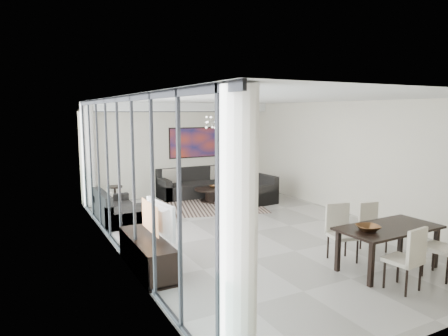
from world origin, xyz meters
TOP-DOWN VIEW (x-y plane):
  - room_shell at (0.46, 0.00)m, footprint 6.00×9.00m
  - window_wall at (-2.86, 0.00)m, footprint 0.37×8.95m
  - soffit at (0.00, 4.30)m, footprint 5.98×0.40m
  - painting at (0.50, 4.47)m, footprint 1.68×0.04m
  - chandelier at (0.30, 2.50)m, footprint 0.66×0.66m
  - rug at (0.19, 2.55)m, footprint 3.27×2.82m
  - coffee_table at (0.53, 3.13)m, footprint 1.11×1.11m
  - bowl_coffee at (0.55, 3.21)m, footprint 0.26×0.26m
  - sofa_main at (0.41, 4.07)m, footprint 2.41×0.99m
  - loveseat at (-2.54, 2.18)m, footprint 0.86×1.52m
  - armchair at (1.59, 2.35)m, footprint 0.97×1.02m
  - side_table at (-2.20, 3.83)m, footprint 0.42×0.42m
  - tv_console at (-2.76, -1.01)m, footprint 0.50×1.76m
  - television at (-2.60, -0.98)m, footprint 0.24×1.04m
  - dining_table at (0.82, -2.87)m, footprint 1.79×0.92m
  - dining_chair_sw at (0.39, -3.60)m, footprint 0.50×0.50m
  - dining_chair_nw at (0.45, -2.14)m, footprint 0.55×0.55m
  - dining_chair_ne at (1.35, -2.03)m, footprint 0.48×0.48m
  - bowl_dining at (0.34, -2.87)m, footprint 0.45×0.45m

SIDE VIEW (x-z plane):
  - rug at x=0.19m, z-range 0.00..0.01m
  - coffee_table at x=0.53m, z-range 0.03..0.41m
  - loveseat at x=-2.54m, z-range -0.12..0.64m
  - armchair at x=1.59m, z-range -0.12..0.67m
  - tv_console at x=-2.76m, z-range 0.00..0.55m
  - sofa_main at x=0.41m, z-range -0.14..0.74m
  - side_table at x=-2.20m, z-range 0.10..0.68m
  - bowl_coffee at x=0.55m, z-range 0.39..0.46m
  - dining_chair_ne at x=1.35m, z-range 0.07..0.97m
  - dining_chair_sw at x=0.39m, z-range 0.07..1.05m
  - dining_chair_nw at x=0.45m, z-range 0.08..1.08m
  - dining_table at x=0.82m, z-range 0.28..1.02m
  - bowl_dining at x=0.34m, z-range 0.74..0.83m
  - television at x=-2.60m, z-range 0.55..1.14m
  - room_shell at x=0.46m, z-range 0.00..2.90m
  - window_wall at x=-2.86m, z-range 0.02..2.92m
  - painting at x=0.50m, z-range 1.16..2.14m
  - chandelier at x=0.30m, z-range 2.00..2.71m
  - soffit at x=0.00m, z-range 2.64..2.90m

